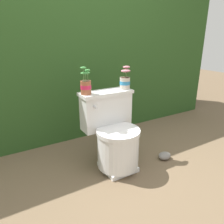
# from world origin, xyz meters

# --- Properties ---
(ground_plane) EXTENTS (12.00, 12.00, 0.00)m
(ground_plane) POSITION_xyz_m (0.00, 0.00, 0.00)
(ground_plane) COLOR brown
(hedge_backdrop) EXTENTS (4.23, 0.97, 1.70)m
(hedge_backdrop) POSITION_xyz_m (0.00, 1.25, 0.85)
(hedge_backdrop) COLOR #284C1E
(hedge_backdrop) RESTS_ON ground
(toilet) EXTENTS (0.50, 0.51, 0.70)m
(toilet) POSITION_xyz_m (0.07, 0.05, 0.32)
(toilet) COLOR silver
(toilet) RESTS_ON ground
(potted_plant_left) EXTENTS (0.10, 0.10, 0.24)m
(potted_plant_left) POSITION_xyz_m (-0.13, 0.18, 0.78)
(potted_plant_left) COLOR #9E5638
(potted_plant_left) RESTS_ON toilet
(potted_plant_midleft) EXTENTS (0.12, 0.10, 0.21)m
(potted_plant_midleft) POSITION_xyz_m (0.27, 0.17, 0.78)
(potted_plant_midleft) COLOR beige
(potted_plant_midleft) RESTS_ON toilet
(garden_stone) EXTENTS (0.13, 0.11, 0.07)m
(garden_stone) POSITION_xyz_m (0.57, -0.13, 0.04)
(garden_stone) COLOR gray
(garden_stone) RESTS_ON ground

